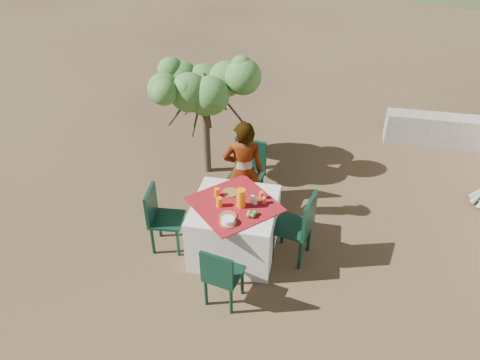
% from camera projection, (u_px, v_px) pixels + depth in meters
% --- Properties ---
extents(ground, '(160.00, 160.00, 0.00)m').
position_uv_depth(ground, '(216.00, 248.00, 6.14)').
color(ground, '#3B261B').
rests_on(ground, ground).
extents(table, '(1.30, 1.30, 0.76)m').
position_uv_depth(table, '(234.00, 227.00, 5.91)').
color(table, white).
rests_on(table, ground).
extents(chair_far, '(0.53, 0.53, 1.00)m').
position_uv_depth(chair_far, '(247.00, 171.00, 6.65)').
color(chair_far, black).
rests_on(chair_far, ground).
extents(chair_near, '(0.46, 0.46, 0.83)m').
position_uv_depth(chair_near, '(221.00, 275.00, 5.13)').
color(chair_near, black).
rests_on(chair_near, ground).
extents(chair_left, '(0.44, 0.44, 0.89)m').
position_uv_depth(chair_left, '(161.00, 216.00, 5.92)').
color(chair_left, black).
rests_on(chair_left, ground).
extents(chair_right, '(0.53, 0.53, 0.96)m').
position_uv_depth(chair_right, '(299.00, 225.00, 5.72)').
color(chair_right, black).
rests_on(chair_right, ground).
extents(person, '(0.62, 0.47, 1.51)m').
position_uv_depth(person, '(243.00, 172.00, 6.27)').
color(person, '#8C6651').
rests_on(person, ground).
extents(shrub_tree, '(1.45, 1.43, 1.71)m').
position_uv_depth(shrub_tree, '(209.00, 93.00, 6.92)').
color(shrub_tree, '#453422').
rests_on(shrub_tree, ground).
extents(stone_wall, '(2.60, 0.35, 0.55)m').
position_uv_depth(stone_wall, '(462.00, 132.00, 8.14)').
color(stone_wall, gray).
rests_on(stone_wall, ground).
extents(plate_far, '(0.21, 0.21, 0.01)m').
position_uv_depth(plate_far, '(230.00, 192.00, 5.86)').
color(plate_far, brown).
rests_on(plate_far, table).
extents(plate_near, '(0.21, 0.21, 0.01)m').
position_uv_depth(plate_near, '(228.00, 216.00, 5.48)').
color(plate_near, brown).
rests_on(plate_near, table).
extents(glass_far, '(0.07, 0.07, 0.11)m').
position_uv_depth(glass_far, '(217.00, 192.00, 5.79)').
color(glass_far, orange).
rests_on(glass_far, table).
extents(glass_near, '(0.07, 0.07, 0.12)m').
position_uv_depth(glass_near, '(219.00, 202.00, 5.62)').
color(glass_near, orange).
rests_on(glass_near, table).
extents(juice_pitcher, '(0.11, 0.11, 0.24)m').
position_uv_depth(juice_pitcher, '(241.00, 198.00, 5.58)').
color(juice_pitcher, orange).
rests_on(juice_pitcher, table).
extents(bowl_plate, '(0.21, 0.21, 0.01)m').
position_uv_depth(bowl_plate, '(228.00, 223.00, 5.39)').
color(bowl_plate, brown).
rests_on(bowl_plate, table).
extents(white_bowl, '(0.15, 0.15, 0.06)m').
position_uv_depth(white_bowl, '(228.00, 220.00, 5.37)').
color(white_bowl, white).
rests_on(white_bowl, bowl_plate).
extents(jar_left, '(0.05, 0.05, 0.08)m').
position_uv_depth(jar_left, '(264.00, 200.00, 5.67)').
color(jar_left, orange).
rests_on(jar_left, table).
extents(jar_right, '(0.06, 0.06, 0.09)m').
position_uv_depth(jar_right, '(261.00, 195.00, 5.76)').
color(jar_right, orange).
rests_on(jar_right, table).
extents(napkin_holder, '(0.09, 0.07, 0.10)m').
position_uv_depth(napkin_holder, '(254.00, 200.00, 5.67)').
color(napkin_holder, white).
rests_on(napkin_holder, table).
extents(fruit_cluster, '(0.12, 0.11, 0.06)m').
position_uv_depth(fruit_cluster, '(251.00, 214.00, 5.48)').
color(fruit_cluster, '#548731').
rests_on(fruit_cluster, table).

